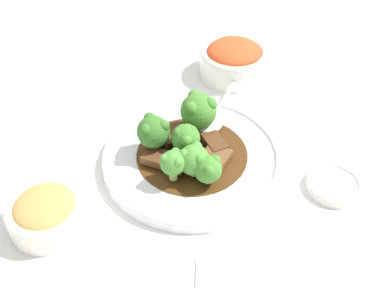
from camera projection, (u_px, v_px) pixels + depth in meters
ground_plane at (192, 161)px, 0.64m from camera, size 4.00×4.00×0.00m
main_plate at (192, 156)px, 0.63m from camera, size 0.25×0.25×0.02m
beef_strip_0 at (211, 138)px, 0.64m from camera, size 0.04×0.07×0.01m
beef_strip_1 at (165, 160)px, 0.60m from camera, size 0.07×0.06×0.01m
beef_strip_2 at (178, 135)px, 0.64m from camera, size 0.07×0.05×0.01m
beef_strip_3 at (213, 160)px, 0.61m from camera, size 0.06×0.06×0.01m
broccoli_floret_0 at (194, 159)px, 0.58m from camera, size 0.04×0.04×0.04m
broccoli_floret_1 at (198, 110)px, 0.64m from camera, size 0.05×0.05×0.06m
broccoli_floret_2 at (186, 140)px, 0.60m from camera, size 0.04×0.04×0.05m
broccoli_floret_3 at (173, 163)px, 0.57m from camera, size 0.03×0.03×0.05m
broccoli_floret_4 at (153, 131)px, 0.61m from camera, size 0.05×0.05×0.06m
broccoli_floret_5 at (208, 169)px, 0.57m from camera, size 0.04×0.04×0.04m
serving_spoon at (213, 115)px, 0.67m from camera, size 0.14×0.19×0.01m
side_bowl_kimchi at (234, 59)px, 0.78m from camera, size 0.12×0.12×0.06m
side_bowl_appetizer at (46, 212)px, 0.54m from camera, size 0.09×0.09×0.05m
sauce_dish at (334, 185)px, 0.60m from camera, size 0.07×0.07×0.01m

